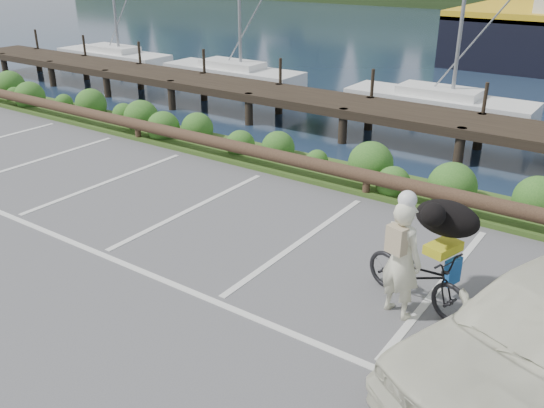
% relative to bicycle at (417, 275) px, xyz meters
% --- Properties ---
extents(ground, '(72.00, 72.00, 0.00)m').
position_rel_bicycle_xyz_m(ground, '(-2.45, -1.30, -0.47)').
color(ground, '#535255').
extents(vegetation_strip, '(34.00, 1.60, 0.10)m').
position_rel_bicycle_xyz_m(vegetation_strip, '(-2.45, 4.00, -0.42)').
color(vegetation_strip, '#3D5B21').
rests_on(vegetation_strip, ground).
extents(log_rail, '(32.00, 0.30, 0.60)m').
position_rel_bicycle_xyz_m(log_rail, '(-2.45, 3.30, -0.47)').
color(log_rail, '#443021').
rests_on(log_rail, ground).
extents(bicycle, '(1.90, 1.10, 0.94)m').
position_rel_bicycle_xyz_m(bicycle, '(0.00, 0.00, 0.00)').
color(bicycle, black).
rests_on(bicycle, ground).
extents(cyclist, '(0.74, 0.59, 1.77)m').
position_rel_bicycle_xyz_m(cyclist, '(-0.12, -0.40, 0.41)').
color(cyclist, beige).
rests_on(cyclist, ground).
extents(dog, '(0.72, 1.05, 0.55)m').
position_rel_bicycle_xyz_m(dog, '(0.16, 0.55, 0.75)').
color(dog, black).
rests_on(dog, bicycle).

